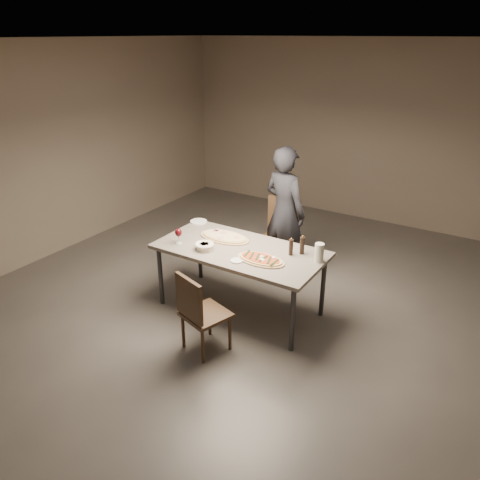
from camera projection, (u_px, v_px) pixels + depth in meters
The scene contains 14 objects.
room at pixel (240, 190), 4.70m from camera, with size 7.00×7.00×7.00m.
dining_table at pixel (240, 253), 4.99m from camera, with size 1.80×0.90×0.75m.
zucchini_pizza at pixel (261, 259), 4.70m from camera, with size 0.52×0.29×0.05m.
ham_pizza at pixel (224, 237), 5.21m from camera, with size 0.61×0.34×0.04m.
bread_basket at pixel (204, 246), 4.93m from camera, with size 0.20×0.20×0.07m.
oil_dish at pixel (237, 261), 4.69m from camera, with size 0.13×0.13×0.01m.
pepper_mill_left at pixel (291, 247), 4.79m from camera, with size 0.05×0.05×0.19m.
pepper_mill_right at pixel (302, 245), 4.81m from camera, with size 0.05×0.05×0.21m.
carafe at pixel (319, 253), 4.65m from camera, with size 0.09×0.09×0.19m.
wine_glass at pixel (178, 233), 5.05m from camera, with size 0.08×0.08×0.17m.
side_plate at pixel (199, 221), 5.66m from camera, with size 0.20×0.20×0.01m.
chair_near at pixel (199, 310), 4.39m from camera, with size 0.50×0.50×0.84m.
chair_far at pixel (279, 233), 5.87m from camera, with size 0.47×0.47×0.98m.
diner at pixel (284, 212), 5.79m from camera, with size 0.60×0.39×1.64m, color black.
Camera 1 is at (2.38, -3.82, 2.86)m, focal length 35.00 mm.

